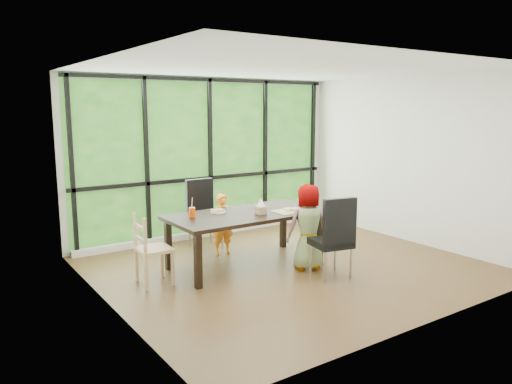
% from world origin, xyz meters
% --- Properties ---
extents(ground, '(5.00, 5.00, 0.00)m').
position_xyz_m(ground, '(0.00, 0.00, 0.00)').
color(ground, black).
rests_on(ground, ground).
extents(back_wall, '(5.00, 0.00, 5.00)m').
position_xyz_m(back_wall, '(0.00, 2.25, 1.35)').
color(back_wall, silver).
rests_on(back_wall, ground).
extents(foliage_backdrop, '(4.80, 0.02, 2.65)m').
position_xyz_m(foliage_backdrop, '(0.00, 2.23, 1.35)').
color(foliage_backdrop, '#1D5117').
rests_on(foliage_backdrop, back_wall).
extents(window_mullions, '(4.80, 0.06, 2.65)m').
position_xyz_m(window_mullions, '(0.00, 2.19, 1.35)').
color(window_mullions, black).
rests_on(window_mullions, back_wall).
extents(window_sill, '(4.80, 0.12, 0.10)m').
position_xyz_m(window_sill, '(0.00, 2.15, 0.05)').
color(window_sill, silver).
rests_on(window_sill, ground).
extents(dining_table, '(2.18, 1.09, 0.75)m').
position_xyz_m(dining_table, '(-0.44, 0.41, 0.38)').
color(dining_table, black).
rests_on(dining_table, ground).
extents(chair_window_leather, '(0.46, 0.46, 1.08)m').
position_xyz_m(chair_window_leather, '(-0.49, 1.49, 0.54)').
color(chair_window_leather, black).
rests_on(chair_window_leather, ground).
extents(chair_interior_leather, '(0.54, 0.54, 1.08)m').
position_xyz_m(chair_interior_leather, '(0.20, -0.62, 0.54)').
color(chair_interior_leather, black).
rests_on(chair_interior_leather, ground).
extents(chair_end_beech, '(0.42, 0.44, 0.90)m').
position_xyz_m(chair_end_beech, '(-1.80, 0.43, 0.45)').
color(chair_end_beech, tan).
rests_on(chair_end_beech, ground).
extents(child_toddler, '(0.38, 0.30, 0.93)m').
position_xyz_m(child_toddler, '(-0.44, 1.05, 0.46)').
color(child_toddler, orange).
rests_on(child_toddler, ground).
extents(child_older, '(0.66, 0.53, 1.18)m').
position_xyz_m(child_older, '(0.20, -0.19, 0.59)').
color(child_older, slate).
rests_on(child_older, ground).
extents(placemat, '(0.48, 0.36, 0.01)m').
position_xyz_m(placemat, '(0.14, 0.15, 0.75)').
color(placemat, tan).
rests_on(placemat, dining_table).
extents(plate_far, '(0.22, 0.22, 0.01)m').
position_xyz_m(plate_far, '(-0.75, 0.65, 0.76)').
color(plate_far, white).
rests_on(plate_far, dining_table).
extents(plate_near, '(0.21, 0.21, 0.01)m').
position_xyz_m(plate_near, '(0.11, 0.15, 0.76)').
color(plate_near, white).
rests_on(plate_near, dining_table).
extents(orange_cup, '(0.08, 0.08, 0.13)m').
position_xyz_m(orange_cup, '(-1.18, 0.59, 0.82)').
color(orange_cup, '#FF4A00').
rests_on(orange_cup, dining_table).
extents(green_cup, '(0.07, 0.07, 0.11)m').
position_xyz_m(green_cup, '(0.45, 0.12, 0.80)').
color(green_cup, green).
rests_on(green_cup, dining_table).
extents(white_mug, '(0.09, 0.09, 0.09)m').
position_xyz_m(white_mug, '(0.58, 0.46, 0.80)').
color(white_mug, white).
rests_on(white_mug, dining_table).
extents(tissue_box, '(0.12, 0.12, 0.10)m').
position_xyz_m(tissue_box, '(-0.30, 0.25, 0.80)').
color(tissue_box, tan).
rests_on(tissue_box, dining_table).
extents(crepe_rolls_far, '(0.20, 0.12, 0.04)m').
position_xyz_m(crepe_rolls_far, '(-0.75, 0.65, 0.78)').
color(crepe_rolls_far, tan).
rests_on(crepe_rolls_far, plate_far).
extents(crepe_rolls_near, '(0.15, 0.12, 0.04)m').
position_xyz_m(crepe_rolls_near, '(0.11, 0.15, 0.78)').
color(crepe_rolls_near, tan).
rests_on(crepe_rolls_near, plate_near).
extents(straw_white, '(0.01, 0.04, 0.20)m').
position_xyz_m(straw_white, '(-1.18, 0.59, 0.92)').
color(straw_white, white).
rests_on(straw_white, orange_cup).
extents(straw_pink, '(0.01, 0.04, 0.20)m').
position_xyz_m(straw_pink, '(0.45, 0.12, 0.90)').
color(straw_pink, pink).
rests_on(straw_pink, green_cup).
extents(tissue, '(0.12, 0.12, 0.11)m').
position_xyz_m(tissue, '(-0.30, 0.25, 0.91)').
color(tissue, white).
rests_on(tissue, tissue_box).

